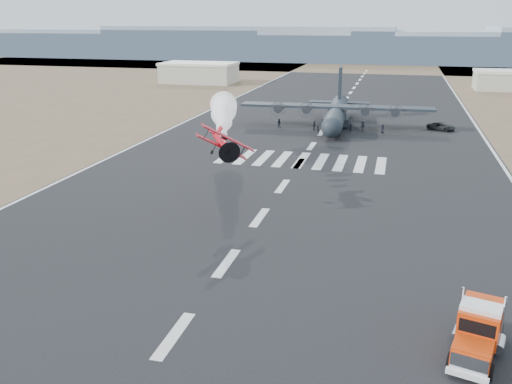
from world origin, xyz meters
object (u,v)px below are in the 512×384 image
at_px(semi_truck, 478,330).
at_px(aerobatic_biplane, 222,143).
at_px(crew_d, 314,126).
at_px(crew_h, 279,123).
at_px(transport_aircraft, 336,112).
at_px(crew_g, 351,128).
at_px(support_vehicle, 441,126).
at_px(crew_e, 382,129).
at_px(crew_b, 318,130).
at_px(crew_a, 339,132).
at_px(hangar_left, 199,72).
at_px(crew_f, 333,131).
at_px(crew_c, 363,126).
at_px(hangar_right, 510,80).

bearing_deg(semi_truck, aerobatic_biplane, 152.35).
height_order(crew_d, crew_h, crew_h).
relative_size(transport_aircraft, crew_g, 23.60).
relative_size(support_vehicle, crew_e, 3.26).
xyz_separation_m(semi_truck, crew_b, (-20.34, 66.64, -0.93)).
relative_size(crew_a, crew_g, 1.02).
bearing_deg(crew_b, transport_aircraft, 157.11).
bearing_deg(support_vehicle, crew_e, 143.54).
distance_m(aerobatic_biplane, crew_g, 50.13).
bearing_deg(crew_g, hangar_left, -16.01).
xyz_separation_m(transport_aircraft, crew_a, (1.82, -10.23, -1.99)).
relative_size(hangar_left, crew_g, 15.29).
bearing_deg(crew_e, semi_truck, 129.23).
distance_m(crew_d, crew_f, 6.32).
distance_m(crew_c, crew_g, 2.79).
bearing_deg(hangar_left, crew_d, -54.71).
height_order(crew_d, crew_e, crew_d).
height_order(support_vehicle, crew_a, crew_a).
distance_m(transport_aircraft, crew_h, 11.89).
bearing_deg(aerobatic_biplane, hangar_left, 94.03).
height_order(transport_aircraft, crew_a, transport_aircraft).
bearing_deg(crew_h, crew_f, 159.05).
relative_size(support_vehicle, crew_h, 2.94).
relative_size(support_vehicle, crew_f, 3.00).
height_order(support_vehicle, crew_d, crew_d).
xyz_separation_m(aerobatic_biplane, crew_c, (12.04, 50.42, -6.96)).
height_order(transport_aircraft, crew_h, transport_aircraft).
relative_size(crew_b, crew_f, 0.92).
bearing_deg(crew_d, crew_a, -168.18).
bearing_deg(support_vehicle, crew_f, 145.00).
distance_m(transport_aircraft, support_vehicle, 20.49).
relative_size(transport_aircraft, crew_h, 20.98).
relative_size(crew_c, crew_e, 1.11).
bearing_deg(crew_e, crew_d, 34.34).
height_order(hangar_right, crew_g, hangar_right).
bearing_deg(semi_truck, crew_b, 121.58).
bearing_deg(crew_h, crew_c, -171.29).
relative_size(crew_c, crew_h, 1.00).
bearing_deg(crew_h, hangar_left, -54.21).
distance_m(hangar_left, crew_e, 94.82).
bearing_deg(crew_d, crew_b, 161.97).
bearing_deg(hangar_right, crew_e, -114.68).
bearing_deg(crew_h, crew_a, 160.17).
bearing_deg(hangar_right, semi_truck, -100.08).
xyz_separation_m(transport_aircraft, crew_d, (-3.60, -5.14, -1.93)).
bearing_deg(transport_aircraft, crew_d, -128.35).
height_order(crew_d, crew_f, crew_d).
xyz_separation_m(hangar_right, semi_truck, (-26.10, -146.89, -1.26)).
relative_size(crew_d, crew_f, 1.01).
distance_m(aerobatic_biplane, crew_a, 44.84).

